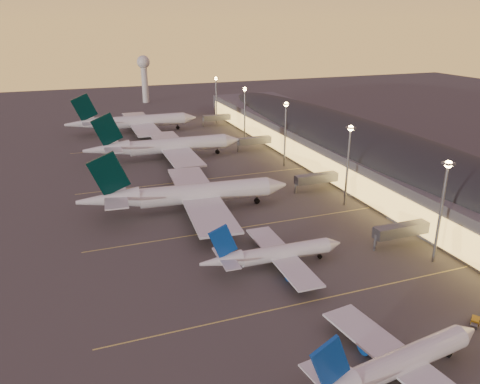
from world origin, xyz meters
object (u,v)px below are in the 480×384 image
at_px(airliner_wide_far, 133,122).
at_px(radar_tower, 144,71).
at_px(baggage_tug_b, 475,322).
at_px(airliner_wide_near, 188,195).
at_px(airliner_narrow_north, 274,254).
at_px(airliner_narrow_south, 395,365).
at_px(airliner_wide_mid, 165,146).

height_order(airliner_wide_far, radar_tower, radar_tower).
xyz_separation_m(airliner_wide_far, radar_tower, (22.22, 93.29, 16.29)).
relative_size(airliner_wide_far, baggage_tug_b, 18.66).
relative_size(radar_tower, baggage_tug_b, 8.99).
relative_size(airliner_wide_near, baggage_tug_b, 18.02).
height_order(airliner_narrow_north, radar_tower, radar_tower).
bearing_deg(airliner_narrow_north, airliner_wide_near, 105.42).
bearing_deg(airliner_narrow_north, baggage_tug_b, -49.99).
bearing_deg(airliner_narrow_south, airliner_wide_near, 91.24).
distance_m(airliner_narrow_south, airliner_wide_near, 84.22).
bearing_deg(radar_tower, baggage_tug_b, -86.83).
relative_size(airliner_wide_mid, baggage_tug_b, 18.36).
distance_m(airliner_wide_mid, airliner_wide_far, 54.73).
height_order(airliner_wide_near, radar_tower, radar_tower).
distance_m(radar_tower, baggage_tug_b, 284.37).
distance_m(airliner_wide_near, baggage_tug_b, 84.97).
relative_size(airliner_narrow_south, airliner_wide_mid, 0.59).
distance_m(airliner_wide_near, airliner_wide_mid, 59.85).
bearing_deg(airliner_wide_mid, baggage_tug_b, -75.90).
relative_size(airliner_narrow_north, airliner_wide_far, 0.54).
xyz_separation_m(airliner_narrow_north, radar_tower, (11.96, 248.69, 18.52)).
height_order(airliner_narrow_south, airliner_wide_near, airliner_wide_near).
bearing_deg(radar_tower, airliner_narrow_north, -92.75).
bearing_deg(airliner_wide_near, baggage_tug_b, -58.97).
relative_size(airliner_wide_mid, radar_tower, 2.04).
relative_size(airliner_narrow_north, baggage_tug_b, 10.00).
height_order(radar_tower, baggage_tug_b, radar_tower).
distance_m(airliner_narrow_south, airliner_wide_mid, 142.98).
relative_size(airliner_wide_near, radar_tower, 2.00).
height_order(airliner_narrow_south, radar_tower, radar_tower).
bearing_deg(airliner_narrow_north, airliner_narrow_south, -85.25).
bearing_deg(airliner_wide_far, airliner_wide_mid, -84.21).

